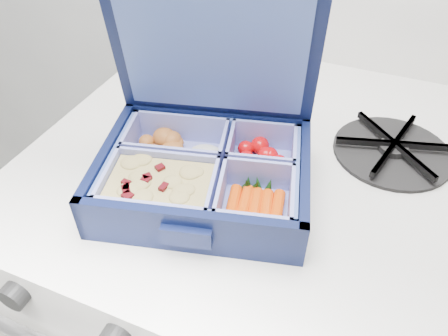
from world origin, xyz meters
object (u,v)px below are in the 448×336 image
at_px(stove, 260,317).
at_px(burner_grate, 393,147).
at_px(bento_box, 204,174).
at_px(fork, 252,132).

height_order(stove, burner_grate, burner_grate).
bearing_deg(stove, bento_box, -112.39).
distance_m(burner_grate, fork, 0.20).
height_order(bento_box, burner_grate, bento_box).
bearing_deg(fork, bento_box, -68.25).
relative_size(stove, burner_grate, 6.05).
bearing_deg(fork, stove, 22.47).
bearing_deg(fork, burner_grate, 36.69).
xyz_separation_m(stove, burner_grate, (0.16, 0.04, 0.50)).
distance_m(stove, fork, 0.50).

